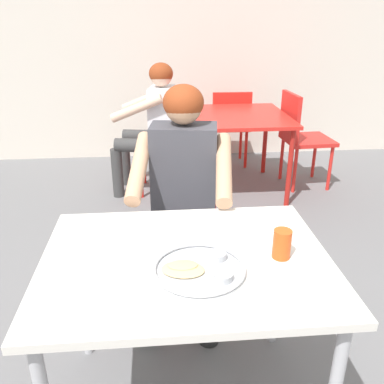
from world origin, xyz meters
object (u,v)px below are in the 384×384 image
at_px(table_background_red, 240,123).
at_px(chair_red_right, 300,133).
at_px(drinking_cup, 282,243).
at_px(patron_background, 152,118).
at_px(diner_foreground, 183,186).
at_px(thali_tray, 200,268).
at_px(chair_foreground, 185,213).
at_px(chair_red_left, 167,139).
at_px(chair_red_far, 230,123).
at_px(table_foreground, 186,276).

bearing_deg(table_background_red, chair_red_right, 4.58).
relative_size(drinking_cup, patron_background, 0.09).
relative_size(drinking_cup, diner_foreground, 0.09).
height_order(thali_tray, chair_red_right, chair_red_right).
height_order(chair_foreground, table_background_red, chair_foreground).
bearing_deg(chair_red_left, thali_tray, -89.19).
relative_size(chair_red_left, patron_background, 0.73).
xyz_separation_m(diner_foreground, chair_red_left, (-0.03, 1.70, -0.23)).
relative_size(chair_red_left, chair_red_far, 1.04).
distance_m(chair_foreground, chair_red_far, 2.20).
relative_size(table_background_red, patron_background, 0.81).
bearing_deg(table_background_red, chair_red_far, 87.42).
distance_m(chair_foreground, table_background_red, 1.58).
xyz_separation_m(thali_tray, table_background_red, (0.63, 2.43, -0.11)).
bearing_deg(thali_tray, chair_foreground, 88.94).
relative_size(diner_foreground, table_background_red, 1.29).
bearing_deg(chair_red_left, table_background_red, -3.11).
bearing_deg(chair_red_far, chair_foreground, -106.86).
height_order(table_foreground, table_background_red, table_foreground).
bearing_deg(thali_tray, table_background_red, 75.54).
height_order(thali_tray, table_background_red, thali_tray).
height_order(table_background_red, chair_red_right, chair_red_right).
relative_size(table_background_red, chair_red_right, 1.07).
relative_size(chair_foreground, table_background_red, 0.85).
height_order(thali_tray, chair_foreground, chair_foreground).
bearing_deg(thali_tray, table_foreground, 113.68).
height_order(thali_tray, drinking_cup, drinking_cup).
relative_size(drinking_cup, chair_red_right, 0.12).
bearing_deg(table_foreground, drinking_cup, -4.78).
bearing_deg(chair_foreground, chair_red_right, 51.36).
bearing_deg(drinking_cup, chair_red_left, 98.01).
distance_m(table_background_red, patron_background, 0.80).
relative_size(table_background_red, chair_red_left, 1.12).
bearing_deg(chair_red_right, diner_foreground, -125.52).
xyz_separation_m(table_foreground, chair_red_right, (1.25, 2.39, -0.13)).
height_order(drinking_cup, chair_foreground, drinking_cup).
bearing_deg(chair_red_left, patron_background, -171.62).
bearing_deg(chair_red_right, thali_tray, -116.07).
xyz_separation_m(table_foreground, diner_foreground, (0.04, 0.68, 0.08)).
height_order(table_foreground, patron_background, patron_background).
height_order(table_foreground, diner_foreground, diner_foreground).
bearing_deg(drinking_cup, thali_tray, -168.08).
bearing_deg(drinking_cup, diner_foreground, 113.50).
distance_m(chair_foreground, patron_background, 1.49).
height_order(drinking_cup, chair_red_left, chair_red_left).
xyz_separation_m(chair_foreground, diner_foreground, (-0.02, -0.21, 0.26)).
bearing_deg(chair_red_left, drinking_cup, -81.99).
relative_size(drinking_cup, chair_foreground, 0.14).
xyz_separation_m(table_background_red, chair_red_left, (-0.66, 0.04, -0.14)).
height_order(table_foreground, chair_foreground, chair_foreground).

